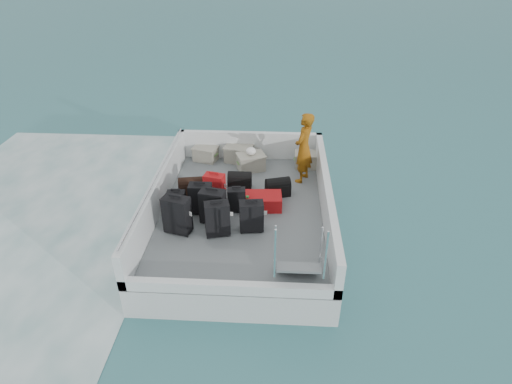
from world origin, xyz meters
The scene contains 24 objects.
ground centered at (0.00, 0.00, 0.00)m, with size 160.00×160.00×0.00m, color #185156.
wake_foam centered at (-4.80, 0.00, 0.00)m, with size 10.00×10.00×0.00m, color white.
ferry_hull centered at (0.00, 0.00, 0.30)m, with size 3.60×5.00×0.60m, color silver.
deck centered at (0.00, 0.00, 0.61)m, with size 3.30×4.70×0.02m, color slate.
deck_fittings centered at (0.35, -0.32, 0.99)m, with size 3.60×5.00×0.90m.
suitcase_0 centered at (-1.16, -0.85, 1.01)m, with size 0.50×0.28×0.77m, color black.
suitcase_1 centered at (-1.30, -0.28, 0.90)m, with size 0.37×0.21×0.55m, color black.
suitcase_2 centered at (-0.82, -0.16, 0.95)m, with size 0.46×0.27×0.66m, color black.
suitcase_3 centered at (-0.38, -0.89, 0.97)m, with size 0.46×0.27×0.70m, color black.
suitcase_4 centered at (-0.53, -0.48, 0.98)m, with size 0.49×0.29×0.72m, color black.
suitcase_5 centered at (-0.62, 0.38, 0.92)m, with size 0.43×0.26×0.59m, color #B20D1A.
suitcase_6 centered at (0.25, -0.72, 0.94)m, with size 0.46×0.27×0.63m, color black.
suitcase_7 centered at (-0.10, -0.06, 0.88)m, with size 0.37×0.21×0.52m, color black.
suitcase_8 centered at (0.45, 0.10, 0.77)m, with size 0.50×0.76×0.30m, color #B20D1A.
duffel_0 centered at (-1.15, 0.54, 0.78)m, with size 0.57×0.30×0.32m, color black, non-canonical shape.
duffel_1 centered at (-0.12, 0.86, 0.78)m, with size 0.53×0.30×0.32m, color black, non-canonical shape.
duffel_2 centered at (0.74, 0.62, 0.78)m, with size 0.53×0.30×0.32m, color black, non-canonical shape.
crate_0 centered at (-1.11, 2.20, 0.79)m, with size 0.56×0.38×0.34m, color gray.
crate_1 centered at (-0.26, 2.20, 0.81)m, with size 0.64×0.44×0.39m, color gray.
crate_2 centered at (0.08, 1.77, 0.81)m, with size 0.62×0.43×0.38m, color gray.
crate_3 centered at (1.44, 1.99, 0.79)m, with size 0.58×0.40×0.35m, color gray.
yellow_bag centered at (1.45, 2.01, 0.73)m, with size 0.28×0.26×0.22m, color #D0CA17.
white_bag centered at (0.08, 1.77, 1.09)m, with size 0.24×0.24×0.18m, color white.
passenger centered at (1.30, 1.33, 1.44)m, with size 0.61×0.39×1.64m, color #C46D12.
Camera 1 is at (0.72, -7.45, 5.59)m, focal length 30.00 mm.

